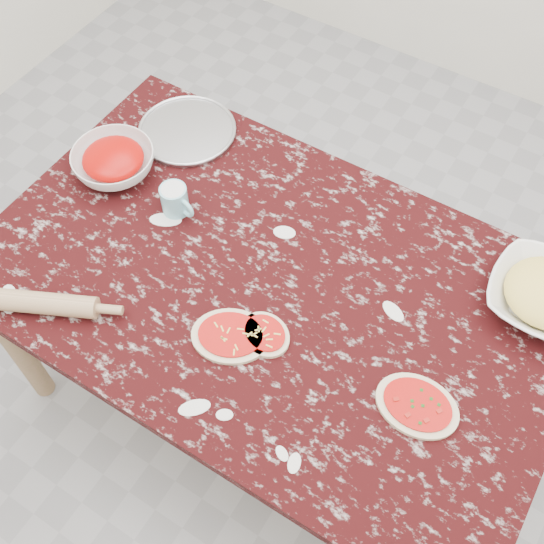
{
  "coord_description": "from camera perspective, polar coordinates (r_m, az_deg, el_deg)",
  "views": [
    {
      "loc": [
        0.51,
        -0.83,
        2.26
      ],
      "look_at": [
        0.0,
        0.0,
        0.8
      ],
      "focal_mm": 43.76,
      "sensor_mm": 36.0,
      "label": 1
    }
  ],
  "objects": [
    {
      "name": "pizza_mid",
      "position": [
        1.71,
        -0.61,
        -5.38
      ],
      "size": [
        0.17,
        0.16,
        0.02
      ],
      "color": "beige",
      "rests_on": "worktable"
    },
    {
      "name": "pizza_left",
      "position": [
        1.71,
        -3.59,
        -5.5
      ],
      "size": [
        0.25,
        0.23,
        0.02
      ],
      "color": "beige",
      "rests_on": "worktable"
    },
    {
      "name": "ground",
      "position": [
        2.46,
        0.0,
        -10.39
      ],
      "size": [
        4.0,
        4.0,
        0.0
      ],
      "primitive_type": "plane",
      "color": "gray"
    },
    {
      "name": "cheese_bowl",
      "position": [
        1.87,
        22.39,
        -2.02
      ],
      "size": [
        0.3,
        0.3,
        0.07
      ],
      "primitive_type": "imported",
      "rotation": [
        0.0,
        0.0,
        0.03
      ],
      "color": "white",
      "rests_on": "worktable"
    },
    {
      "name": "rolling_pin",
      "position": [
        1.83,
        -19.23,
        -2.54
      ],
      "size": [
        0.29,
        0.18,
        0.06
      ],
      "primitive_type": "cylinder",
      "rotation": [
        0.0,
        1.57,
        0.45
      ],
      "color": "tan",
      "rests_on": "worktable"
    },
    {
      "name": "pizza_right",
      "position": [
        1.66,
        12.37,
        -11.16
      ],
      "size": [
        0.21,
        0.16,
        0.02
      ],
      "color": "beige",
      "rests_on": "worktable"
    },
    {
      "name": "sauce_bowl",
      "position": [
        2.07,
        -13.43,
        9.17
      ],
      "size": [
        0.27,
        0.27,
        0.08
      ],
      "primitive_type": "imported",
      "rotation": [
        0.0,
        0.0,
        0.1
      ],
      "color": "white",
      "rests_on": "worktable"
    },
    {
      "name": "pizza_tray",
      "position": [
        2.17,
        -7.3,
        11.92
      ],
      "size": [
        0.34,
        0.34,
        0.01
      ],
      "primitive_type": "cylinder",
      "rotation": [
        0.0,
        0.0,
        -0.11
      ],
      "color": "#B2B2B7",
      "rests_on": "worktable"
    },
    {
      "name": "worktable",
      "position": [
        1.87,
        0.0,
        -2.26
      ],
      "size": [
        1.6,
        1.0,
        0.75
      ],
      "color": "black",
      "rests_on": "ground"
    },
    {
      "name": "flour_mug",
      "position": [
        1.93,
        -8.32,
        6.16
      ],
      "size": [
        0.12,
        0.08,
        0.09
      ],
      "color": "#87D2E2",
      "rests_on": "worktable"
    }
  ]
}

